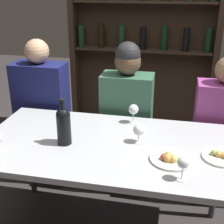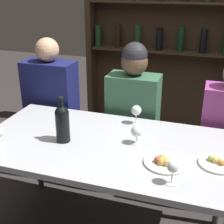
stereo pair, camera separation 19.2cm
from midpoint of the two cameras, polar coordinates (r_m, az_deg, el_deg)
dining_table at (r=1.90m, az=1.74°, el=-7.20°), size 1.54×0.82×0.74m
wine_rack_wall at (r=3.37m, az=10.48°, el=14.39°), size 1.56×0.21×2.18m
wine_bottle at (r=1.85m, az=-6.15°, el=-1.92°), size 0.08×0.08×0.28m
wine_glass_0 at (r=1.85m, az=7.53°, el=-3.67°), size 0.07×0.07×0.11m
wine_glass_1 at (r=1.53m, az=14.69°, el=-9.92°), size 0.06×0.06×0.12m
wine_glass_3 at (r=2.09m, az=7.09°, el=0.15°), size 0.07×0.07×0.13m
food_plate_0 at (r=1.71m, az=12.86°, el=-8.95°), size 0.24×0.24×0.05m
food_plate_1 at (r=1.79m, az=21.73°, el=-8.70°), size 0.21×0.21×0.04m
seated_person_left at (r=2.66m, az=-8.83°, el=-0.74°), size 0.42×0.22×1.23m
seated_person_center at (r=2.44m, az=6.05°, el=-2.35°), size 0.38×0.22×1.24m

